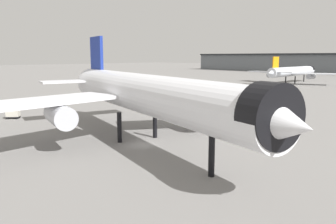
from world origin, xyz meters
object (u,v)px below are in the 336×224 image
Objects in this scene: service_truck_front at (243,106)px; traffic_cone_near_nose at (253,116)px; baggage_cart_trailing at (13,114)px; airliner_near_gate at (144,94)px; airliner_far_taxiway at (292,72)px.

service_truck_front is 10.01× the size of traffic_cone_near_nose.
service_truck_front is 47.87m from baggage_cart_trailing.
traffic_cone_near_nose is (0.86, 29.72, -6.71)m from airliner_near_gate.
airliner_far_taxiway is at bearing 121.24° from airliner_near_gate.
traffic_cone_near_nose is (31.21, -91.23, -5.02)m from airliner_far_taxiway.
baggage_cart_trailing is (-29.92, -37.36, -0.61)m from service_truck_front.
airliner_far_taxiway is 8.05× the size of service_truck_front.
airliner_near_gate is 9.37× the size of service_truck_front.
airliner_near_gate is 33.48m from service_truck_front.
airliner_far_taxiway reaches higher than service_truck_front.
airliner_far_taxiway is (-30.35, 120.96, -1.69)m from airliner_near_gate.
airliner_far_taxiway is 125.57m from baggage_cart_trailing.
airliner_near_gate reaches higher than traffic_cone_near_nose.
service_truck_front is at bearing 143.88° from traffic_cone_near_nose.
airliner_near_gate is 93.75× the size of traffic_cone_near_nose.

